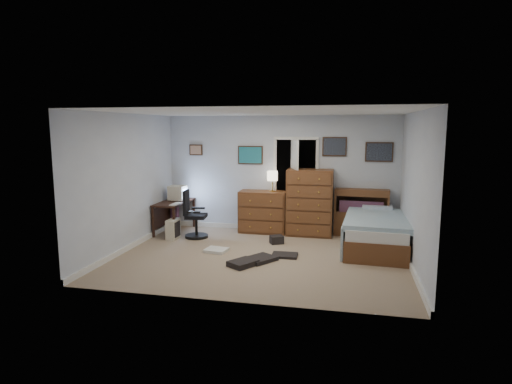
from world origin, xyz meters
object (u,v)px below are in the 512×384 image
bed (376,232)px  low_dresser (263,212)px  computer_desk (171,208)px  office_chair (194,219)px  tall_dresser (310,202)px

bed → low_dresser: bearing=163.7°
low_dresser → computer_desk: bearing=-169.2°
office_chair → low_dresser: office_chair is taller
computer_desk → tall_dresser: tall_dresser is taller
office_chair → bed: office_chair is taller
computer_desk → office_chair: (0.66, -0.37, -0.14)m
low_dresser → bed: bearing=-20.2°
office_chair → tall_dresser: bearing=10.4°
bed → office_chair: bearing=-177.6°
office_chair → tall_dresser: (2.30, 0.74, 0.31)m
office_chair → low_dresser: 1.51m
computer_desk → bed: bed is taller
office_chair → bed: size_ratio=0.45×
tall_dresser → bed: size_ratio=0.64×
computer_desk → low_dresser: 2.00m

